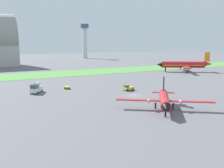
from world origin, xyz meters
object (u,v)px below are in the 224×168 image
airplane_foreground_turboprop (165,99)px  control_tower (85,38)px  fuel_truck_near_gate (36,88)px  airplane_parked_jet_far (184,65)px  pushback_tug_by_runway (128,88)px  baggage_cart_midfield (67,87)px

airplane_foreground_turboprop → control_tower: size_ratio=0.58×
airplane_foreground_turboprop → fuel_truck_near_gate: 44.35m
airplane_parked_jet_far → pushback_tug_by_runway: size_ratio=7.22×
pushback_tug_by_runway → control_tower: size_ratio=0.11×
airplane_parked_jet_far → baggage_cart_midfield: size_ratio=9.97×
airplane_foreground_turboprop → pushback_tug_by_runway: 28.18m
pushback_tug_by_runway → control_tower: bearing=-113.7°
fuel_truck_near_gate → airplane_foreground_turboprop: bearing=62.6°
baggage_cart_midfield → pushback_tug_by_runway: (16.60, -14.26, 0.34)m
baggage_cart_midfield → pushback_tug_by_runway: 21.89m
airplane_foreground_turboprop → airplane_parked_jet_far: (67.80, 61.31, 1.27)m
fuel_truck_near_gate → baggage_cart_midfield: 11.76m
control_tower → baggage_cart_midfield: bearing=-117.4°
airplane_foreground_turboprop → control_tower: 218.95m
baggage_cart_midfield → fuel_truck_near_gate: bearing=-69.0°
airplane_parked_jet_far → baggage_cart_midfield: airplane_parked_jet_far is taller
airplane_parked_jet_far → control_tower: (7.91, 143.41, 15.99)m
fuel_truck_near_gate → control_tower: size_ratio=0.20×
baggage_cart_midfield → control_tower: size_ratio=0.08×
fuel_truck_near_gate → pushback_tug_by_runway: (28.13, -12.19, -0.67)m
airplane_foreground_turboprop → baggage_cart_midfield: size_ratio=7.33×
airplane_parked_jet_far → pushback_tug_by_runway: airplane_parked_jet_far is taller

